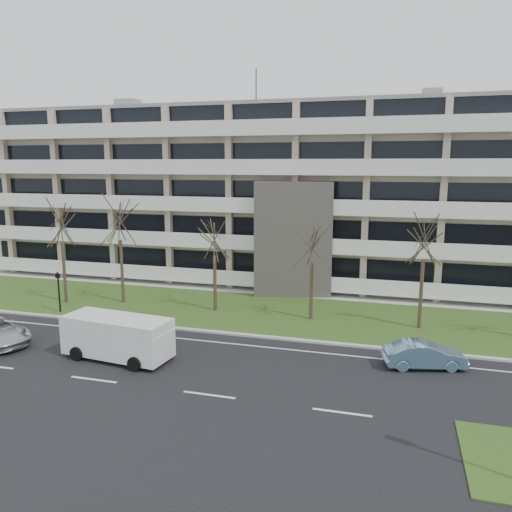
% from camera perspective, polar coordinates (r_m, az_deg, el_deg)
% --- Properties ---
extents(ground, '(160.00, 160.00, 0.00)m').
position_cam_1_polar(ground, '(23.62, -5.37, -15.53)').
color(ground, black).
rests_on(ground, ground).
extents(grass_verge, '(90.00, 10.00, 0.06)m').
position_cam_1_polar(grass_verge, '(35.21, 2.31, -6.54)').
color(grass_verge, '#32521B').
rests_on(grass_verge, ground).
extents(curb, '(90.00, 0.35, 0.12)m').
position_cam_1_polar(curb, '(30.61, 0.09, -9.14)').
color(curb, '#B2B2AD').
rests_on(curb, ground).
extents(sidewalk, '(90.00, 2.00, 0.08)m').
position_cam_1_polar(sidewalk, '(40.37, 4.15, -4.31)').
color(sidewalk, '#B2B2AD').
rests_on(sidewalk, ground).
extents(lane_edge_line, '(90.00, 0.12, 0.01)m').
position_cam_1_polar(lane_edge_line, '(29.27, -0.72, -10.19)').
color(lane_edge_line, white).
rests_on(lane_edge_line, ground).
extents(apartment_building, '(60.50, 15.10, 18.75)m').
position_cam_1_polar(apartment_building, '(45.82, 6.01, 7.03)').
color(apartment_building, '#C3AE97').
rests_on(apartment_building, ground).
extents(blue_sedan, '(4.37, 2.43, 1.36)m').
position_cam_1_polar(blue_sedan, '(27.51, 18.68, -10.64)').
color(blue_sedan, '#73A1C8').
rests_on(blue_sedan, ground).
extents(white_van, '(6.10, 2.93, 2.29)m').
position_cam_1_polar(white_van, '(28.00, -15.45, -8.60)').
color(white_van, white).
rests_on(white_van, ground).
extents(pedestrian_signal, '(0.33, 0.29, 2.94)m').
position_cam_1_polar(pedestrian_signal, '(37.59, -21.64, -3.28)').
color(pedestrian_signal, black).
rests_on(pedestrian_signal, ground).
extents(tree_1, '(4.12, 4.12, 8.24)m').
position_cam_1_polar(tree_1, '(39.32, -21.44, 4.03)').
color(tree_1, '#382B21').
rests_on(tree_1, ground).
extents(tree_2, '(4.29, 4.29, 8.59)m').
position_cam_1_polar(tree_2, '(37.94, -15.37, 4.59)').
color(tree_2, '#382B21').
rests_on(tree_2, ground).
extents(tree_3, '(3.57, 3.57, 7.15)m').
position_cam_1_polar(tree_3, '(34.76, -4.80, 2.54)').
color(tree_3, '#382B21').
rests_on(tree_3, ground).
extents(tree_4, '(3.47, 3.47, 6.94)m').
position_cam_1_polar(tree_4, '(32.87, 6.47, 1.77)').
color(tree_4, '#382B21').
rests_on(tree_4, ground).
extents(tree_5, '(3.94, 3.94, 7.89)m').
position_cam_1_polar(tree_5, '(32.45, 18.72, 2.48)').
color(tree_5, '#382B21').
rests_on(tree_5, ground).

